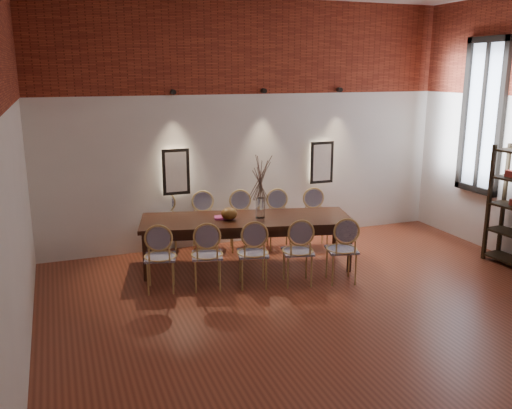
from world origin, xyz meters
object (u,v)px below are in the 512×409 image
object	(u,v)px
chair_far_c	(242,222)
chair_far_d	(279,221)
chair_near_a	(160,257)
chair_far_b	(203,223)
book	(223,218)
dining_table	(247,242)
chair_near_c	(253,253)
chair_near_e	(342,249)
vase	(260,208)
chair_near_d	(298,251)
chair_near_b	(207,255)
bowl	(229,214)
chair_far_a	(165,225)
chair_far_e	(316,220)

from	to	relation	value
chair_far_c	chair_far_d	distance (m)	0.62
chair_near_a	chair_far_c	distance (m)	1.99
chair_far_b	book	world-z (taller)	chair_far_b
book	dining_table	bearing A→B (deg)	-15.96
chair_near_c	chair_far_c	bearing A→B (deg)	90.00
chair_far_c	chair_near_c	bearing A→B (deg)	90.00
chair_near_e	vase	world-z (taller)	vase
chair_near_d	chair_far_b	size ratio (longest dim) A/B	1.00
chair_near_b	bowl	world-z (taller)	chair_near_b
chair_far_c	book	bearing A→B (deg)	65.76
chair_near_a	chair_far_d	distance (m)	2.42
chair_near_a	chair_near_d	world-z (taller)	same
dining_table	chair_far_a	world-z (taller)	chair_far_a
chair_near_c	book	bearing A→B (deg)	113.39
chair_near_d	chair_far_b	bearing A→B (deg)	128.53
chair_near_e	chair_far_d	world-z (taller)	same
book	bowl	bearing A→B (deg)	-51.53
chair_far_b	chair_far_d	xyz separation A→B (m)	(1.20, -0.29, 0.00)
chair_far_d	chair_near_a	bearing A→B (deg)	39.94
chair_far_e	book	world-z (taller)	chair_far_e
chair_near_b	chair_far_e	world-z (taller)	same
chair_near_c	vase	world-z (taller)	vase
chair_near_a	book	xyz separation A→B (m)	(1.05, 0.56, 0.30)
chair_far_b	chair_far_c	bearing A→B (deg)	180.00
dining_table	chair_near_e	world-z (taller)	chair_near_e
chair_near_a	bowl	size ratio (longest dim) A/B	3.92
chair_far_e	vase	size ratio (longest dim) A/B	3.13
chair_far_e	bowl	distance (m)	1.75
chair_near_d	vase	xyz separation A→B (m)	(-0.22, 0.85, 0.43)
chair_near_a	vase	bearing A→B (deg)	28.30
chair_near_b	chair_far_d	xyz separation A→B (m)	(1.56, 1.23, 0.00)
chair_far_c	dining_table	bearing A→B (deg)	90.00
dining_table	chair_near_e	size ratio (longest dim) A/B	3.29
chair_far_b	vase	world-z (taller)	vase
chair_far_a	chair_far_c	size ratio (longest dim) A/B	1.00
chair_far_d	chair_near_c	bearing A→B (deg)	68.29
chair_far_b	vase	bearing A→B (deg)	136.70
chair_far_a	chair_near_c	bearing A→B (deg)	128.53
dining_table	chair_near_b	world-z (taller)	chair_near_b
chair_near_a	chair_far_b	xyz separation A→B (m)	(0.96, 1.37, 0.00)
chair_far_d	vase	bearing A→B (deg)	62.01
chair_far_a	chair_far_d	xyz separation A→B (m)	(1.81, -0.43, 0.00)
dining_table	chair_near_a	xyz separation A→B (m)	(-1.38, -0.47, 0.09)
chair_near_b	vase	distance (m)	1.21
chair_near_d	book	world-z (taller)	chair_near_d
chair_near_e	vase	xyz separation A→B (m)	(-0.82, 1.00, 0.43)
chair_far_a	chair_far_b	bearing A→B (deg)	-180.00
chair_near_d	bowl	size ratio (longest dim) A/B	3.92
chair_near_c	book	world-z (taller)	chair_near_c
chair_far_c	bowl	bearing A→B (deg)	72.58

